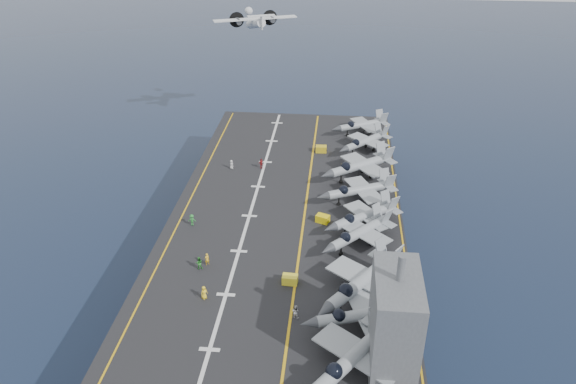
# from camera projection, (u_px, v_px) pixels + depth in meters

# --- Properties ---
(ground) EXTENTS (500.00, 500.00, 0.00)m
(ground) POSITION_uv_depth(u_px,v_px,m) (286.00, 269.00, 96.69)
(ground) COLOR #142135
(ground) RESTS_ON ground
(hull) EXTENTS (36.00, 90.00, 10.00)m
(hull) POSITION_uv_depth(u_px,v_px,m) (286.00, 245.00, 94.23)
(hull) COLOR #56595E
(hull) RESTS_ON ground
(flight_deck) EXTENTS (38.00, 92.00, 0.40)m
(flight_deck) POSITION_uv_depth(u_px,v_px,m) (286.00, 219.00, 91.68)
(flight_deck) COLOR black
(flight_deck) RESTS_ON hull
(foul_line) EXTENTS (0.35, 90.00, 0.02)m
(foul_line) POSITION_uv_depth(u_px,v_px,m) (304.00, 219.00, 91.32)
(foul_line) COLOR gold
(foul_line) RESTS_ON flight_deck
(landing_centerline) EXTENTS (0.50, 90.00, 0.02)m
(landing_centerline) POSITION_uv_depth(u_px,v_px,m) (249.00, 216.00, 92.08)
(landing_centerline) COLOR silver
(landing_centerline) RESTS_ON flight_deck
(deck_edge_port) EXTENTS (0.25, 90.00, 0.02)m
(deck_edge_port) POSITION_uv_depth(u_px,v_px,m) (184.00, 212.00, 93.00)
(deck_edge_port) COLOR gold
(deck_edge_port) RESTS_ON flight_deck
(deck_edge_stbd) EXTENTS (0.25, 90.00, 0.02)m
(deck_edge_stbd) POSITION_uv_depth(u_px,v_px,m) (400.00, 224.00, 90.01)
(deck_edge_stbd) COLOR gold
(deck_edge_stbd) RESTS_ON flight_deck
(island_superstructure) EXTENTS (5.00, 10.00, 15.00)m
(island_superstructure) POSITION_uv_depth(u_px,v_px,m) (396.00, 313.00, 60.63)
(island_superstructure) COLOR #56595E
(island_superstructure) RESTS_ON flight_deck
(fighter_jet_0) EXTENTS (17.97, 19.06, 5.51)m
(fighter_jet_0) POSITION_uv_depth(u_px,v_px,m) (354.00, 356.00, 61.54)
(fighter_jet_0) COLOR #8C959A
(fighter_jet_0) RESTS_ON flight_deck
(fighter_jet_1) EXTENTS (16.12, 13.17, 4.83)m
(fighter_jet_1) POSITION_uv_depth(u_px,v_px,m) (363.00, 314.00, 67.94)
(fighter_jet_1) COLOR #979DA6
(fighter_jet_1) RESTS_ON flight_deck
(fighter_jet_2) EXTENTS (18.51, 19.64, 5.68)m
(fighter_jet_2) POSITION_uv_depth(u_px,v_px,m) (362.00, 280.00, 72.95)
(fighter_jet_2) COLOR #929BA2
(fighter_jet_2) RESTS_ON flight_deck
(fighter_jet_3) EXTENTS (16.13, 16.32, 4.78)m
(fighter_jet_3) POSITION_uv_depth(u_px,v_px,m) (359.00, 232.00, 83.60)
(fighter_jet_3) COLOR #9EA6AD
(fighter_jet_3) RESTS_ON flight_deck
(fighter_jet_4) EXTENTS (16.38, 15.53, 4.74)m
(fighter_jet_4) POSITION_uv_depth(u_px,v_px,m) (365.00, 215.00, 87.76)
(fighter_jet_4) COLOR gray
(fighter_jet_4) RESTS_ON flight_deck
(fighter_jet_5) EXTENTS (16.67, 14.45, 4.87)m
(fighter_jet_5) POSITION_uv_depth(u_px,v_px,m) (360.00, 189.00, 94.99)
(fighter_jet_5) COLOR #9DA6AD
(fighter_jet_5) RESTS_ON flight_deck
(fighter_jet_6) EXTENTS (18.48, 17.39, 5.34)m
(fighter_jet_6) POSITION_uv_depth(u_px,v_px,m) (361.00, 165.00, 102.56)
(fighter_jet_6) COLOR #9DA4AE
(fighter_jet_6) RESTS_ON flight_deck
(fighter_jet_7) EXTENTS (15.42, 15.55, 4.56)m
(fighter_jet_7) POSITION_uv_depth(u_px,v_px,m) (366.00, 141.00, 112.79)
(fighter_jet_7) COLOR #939BA3
(fighter_jet_7) RESTS_ON flight_deck
(fighter_jet_8) EXTENTS (15.42, 13.65, 4.48)m
(fighter_jet_8) POSITION_uv_depth(u_px,v_px,m) (363.00, 124.00, 120.40)
(fighter_jet_8) COLOR #989FA7
(fighter_jet_8) RESTS_ON flight_deck
(tow_cart_a) EXTENTS (2.15, 1.46, 1.25)m
(tow_cart_a) POSITION_uv_depth(u_px,v_px,m) (290.00, 279.00, 76.58)
(tow_cart_a) COLOR yellow
(tow_cart_a) RESTS_ON flight_deck
(tow_cart_b) EXTENTS (2.41, 2.01, 1.24)m
(tow_cart_b) POSITION_uv_depth(u_px,v_px,m) (323.00, 219.00, 90.19)
(tow_cart_b) COLOR yellow
(tow_cart_b) RESTS_ON flight_deck
(tow_cart_c) EXTENTS (2.23, 1.49, 1.31)m
(tow_cart_c) POSITION_uv_depth(u_px,v_px,m) (321.00, 149.00, 113.15)
(tow_cart_c) COLOR gold
(tow_cart_c) RESTS_ON flight_deck
(crew_0) EXTENTS (1.36, 1.38, 1.94)m
(crew_0) POSITION_uv_depth(u_px,v_px,m) (204.00, 292.00, 73.65)
(crew_0) COLOR yellow
(crew_0) RESTS_ON flight_deck
(crew_1) EXTENTS (1.39, 1.35, 1.95)m
(crew_1) POSITION_uv_depth(u_px,v_px,m) (207.00, 259.00, 80.06)
(crew_1) COLOR yellow
(crew_1) RESTS_ON flight_deck
(crew_2) EXTENTS (1.34, 1.05, 1.98)m
(crew_2) POSITION_uv_depth(u_px,v_px,m) (199.00, 263.00, 79.27)
(crew_2) COLOR #2D8A2E
(crew_2) RESTS_ON flight_deck
(crew_3) EXTENTS (1.20, 0.84, 1.93)m
(crew_3) POSITION_uv_depth(u_px,v_px,m) (192.00, 220.00, 89.22)
(crew_3) COLOR #268C33
(crew_3) RESTS_ON flight_deck
(crew_4) EXTENTS (1.43, 1.34, 1.98)m
(crew_4) POSITION_uv_depth(u_px,v_px,m) (261.00, 164.00, 106.68)
(crew_4) COLOR #A92327
(crew_4) RESTS_ON flight_deck
(crew_5) EXTENTS (1.27, 1.22, 1.77)m
(crew_5) POSITION_uv_depth(u_px,v_px,m) (232.00, 164.00, 106.57)
(crew_5) COLOR silver
(crew_5) RESTS_ON flight_deck
(crew_7) EXTENTS (1.33, 1.13, 1.87)m
(crew_7) POSITION_uv_depth(u_px,v_px,m) (296.00, 311.00, 70.49)
(crew_7) COLOR silver
(crew_7) RESTS_ON flight_deck
(transport_plane) EXTENTS (23.96, 20.32, 4.80)m
(transport_plane) POSITION_uv_depth(u_px,v_px,m) (256.00, 24.00, 135.30)
(transport_plane) COLOR silver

